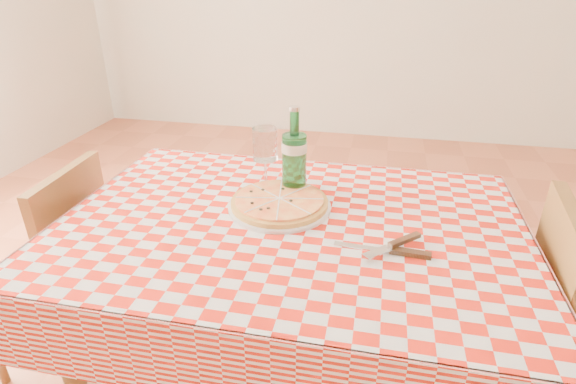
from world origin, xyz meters
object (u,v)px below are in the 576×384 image
(pizza_plate, at_px, (279,202))
(chair_far, at_px, (60,260))
(wine_glass, at_px, (265,158))
(dining_table, at_px, (290,250))
(water_bottle, at_px, (294,151))

(pizza_plate, bearing_deg, chair_far, -178.20)
(wine_glass, bearing_deg, pizza_plate, -60.30)
(chair_far, xyz_separation_m, wine_glass, (0.72, 0.16, 0.39))
(chair_far, bearing_deg, pizza_plate, 178.96)
(dining_table, height_order, wine_glass, wine_glass)
(dining_table, bearing_deg, chair_far, 176.93)
(chair_far, xyz_separation_m, pizza_plate, (0.80, 0.03, 0.31))
(chair_far, xyz_separation_m, water_bottle, (0.82, 0.13, 0.43))
(pizza_plate, xyz_separation_m, water_bottle, (0.02, 0.11, 0.12))
(chair_far, distance_m, wine_glass, 0.83)
(dining_table, xyz_separation_m, pizza_plate, (-0.05, 0.07, 0.12))
(dining_table, distance_m, wine_glass, 0.31)
(water_bottle, bearing_deg, pizza_plate, -101.89)
(dining_table, height_order, water_bottle, water_bottle)
(chair_far, relative_size, wine_glass, 4.11)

